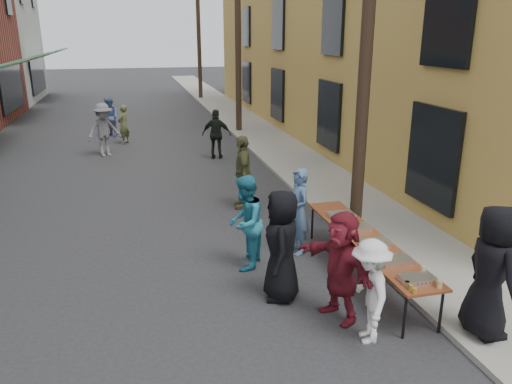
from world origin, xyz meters
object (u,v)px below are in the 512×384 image
guest_front_c (245,223)px  utility_pole_far (199,28)px  guest_front_a (282,246)px  utility_pole_mid (238,25)px  catering_tray_sausage (417,279)px  utility_pole_near (368,15)px  server (491,272)px  serving_table (366,240)px

guest_front_c → utility_pole_far: bearing=-158.7°
guest_front_a → utility_pole_mid: bearing=-173.7°
utility_pole_mid → catering_tray_sausage: (-0.74, -15.63, -3.71)m
utility_pole_mid → utility_pole_far: size_ratio=1.00×
utility_pole_near → utility_pole_far: bearing=90.0°
utility_pole_far → catering_tray_sausage: 27.88m
guest_front_a → server: bearing=68.7°
utility_pole_mid → catering_tray_sausage: utility_pole_mid is taller
utility_pole_mid → server: size_ratio=4.70×
utility_pole_mid → server: utility_pole_mid is taller
catering_tray_sausage → guest_front_a: 2.11m
serving_table → catering_tray_sausage: catering_tray_sausage is taller
utility_pole_near → guest_front_a: size_ratio=4.86×
guest_front_a → guest_front_c: (-0.32, 1.24, -0.04)m
utility_pole_mid → serving_table: 14.50m
utility_pole_mid → utility_pole_near: bearing=-90.0°
catering_tray_sausage → guest_front_a: (-1.64, 1.32, 0.14)m
utility_pole_far → guest_front_c: utility_pole_far is taller
serving_table → guest_front_a: guest_front_a is taller
utility_pole_mid → server: 16.50m
utility_pole_far → server: (0.05, -28.14, -3.44)m
utility_pole_mid → guest_front_c: (-2.70, -13.06, -3.62)m
catering_tray_sausage → server: (0.79, -0.51, 0.27)m
serving_table → server: bearing=-70.0°
serving_table → catering_tray_sausage: bearing=-90.0°
utility_pole_mid → guest_front_a: utility_pole_mid is taller
utility_pole_far → serving_table: size_ratio=2.25×
utility_pole_far → catering_tray_sausage: bearing=-91.5°
catering_tray_sausage → guest_front_c: (-1.96, 2.56, 0.09)m
guest_front_a → guest_front_c: size_ratio=1.05×
utility_pole_near → catering_tray_sausage: (-0.74, -3.63, -3.71)m
utility_pole_far → guest_front_a: bearing=-95.2°
utility_pole_mid → serving_table: size_ratio=2.25×
utility_pole_far → guest_front_a: (-2.38, -26.30, -3.57)m
utility_pole_near → guest_front_a: utility_pole_near is taller
utility_pole_near → serving_table: 4.34m
utility_pole_mid → catering_tray_sausage: 16.08m
guest_front_a → guest_front_c: 1.28m
catering_tray_sausage → server: server is taller
guest_front_a → serving_table: bearing=117.1°
server → utility_pole_mid: bearing=3.3°
serving_table → server: server is taller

